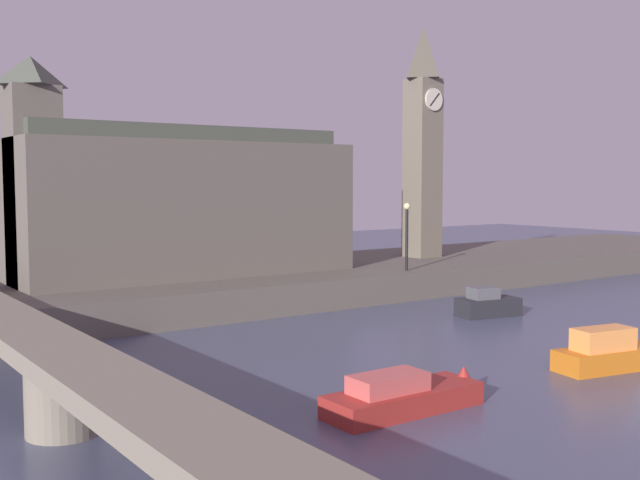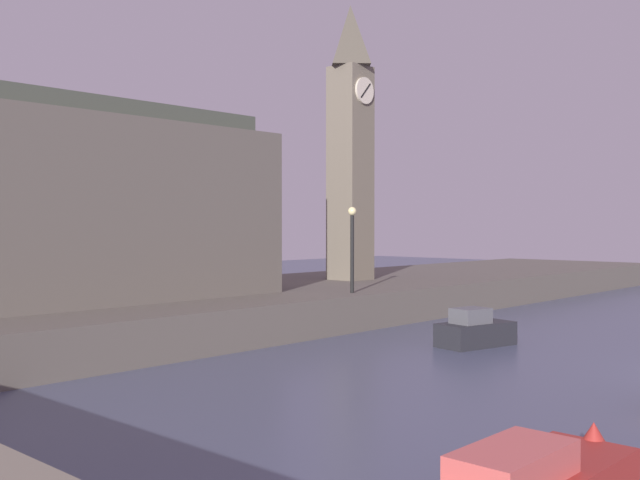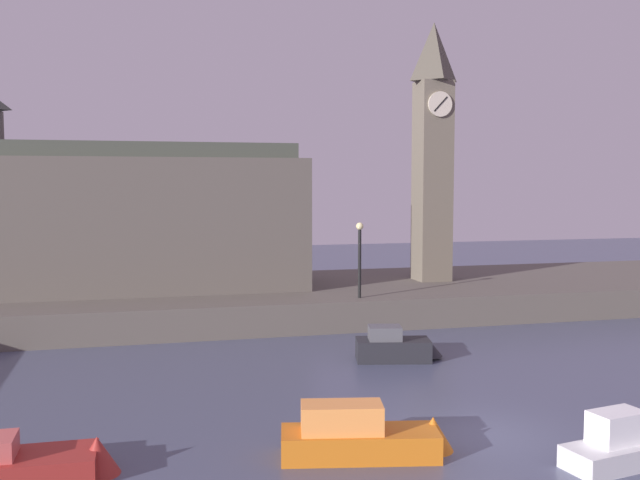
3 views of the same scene
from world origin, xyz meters
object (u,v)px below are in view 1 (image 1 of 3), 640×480
object	(u,v)px
parliament_hall	(177,202)
boat_patrol_orange	(617,352)
clock_tower	(423,139)
boat_dinghy_red	(419,393)
streetlamp	(407,228)
boat_barge_dark	(492,304)

from	to	relation	value
parliament_hall	boat_patrol_orange	size ratio (longest dim) A/B	3.56
clock_tower	boat_patrol_orange	distance (m)	24.69
parliament_hall	boat_dinghy_red	world-z (taller)	parliament_hall
streetlamp	boat_barge_dark	distance (m)	7.14
boat_barge_dark	boat_patrol_orange	xyz separation A→B (m)	(-4.20, -9.34, -0.01)
streetlamp	parliament_hall	bearing A→B (deg)	153.38
parliament_hall	boat_patrol_orange	xyz separation A→B (m)	(6.40, -21.13, -4.73)
boat_barge_dark	boat_patrol_orange	world-z (taller)	boat_patrol_orange
clock_tower	boat_patrol_orange	size ratio (longest dim) A/B	2.96
streetlamp	boat_barge_dark	size ratio (longest dim) A/B	0.97
clock_tower	boat_barge_dark	distance (m)	15.48
boat_barge_dark	boat_dinghy_red	xyz separation A→B (m)	(-12.85, -8.81, -0.12)
clock_tower	parliament_hall	size ratio (longest dim) A/B	0.83
boat_barge_dark	streetlamp	bearing A→B (deg)	87.42
clock_tower	boat_dinghy_red	size ratio (longest dim) A/B	2.67
clock_tower	boat_barge_dark	size ratio (longest dim) A/B	3.84
streetlamp	boat_patrol_orange	xyz separation A→B (m)	(-4.49, -15.68, -3.28)
parliament_hall	streetlamp	xyz separation A→B (m)	(10.89, -5.46, -1.45)
parliament_hall	boat_dinghy_red	size ratio (longest dim) A/B	3.21
boat_patrol_orange	boat_dinghy_red	size ratio (longest dim) A/B	0.90
clock_tower	streetlamp	size ratio (longest dim) A/B	3.95
streetlamp	clock_tower	bearing A→B (deg)	40.90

